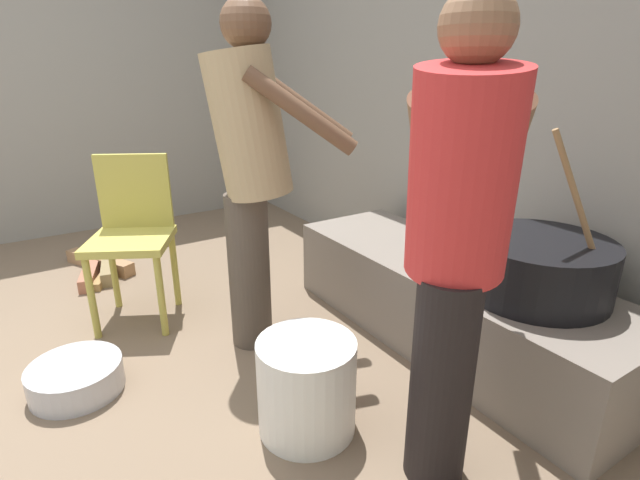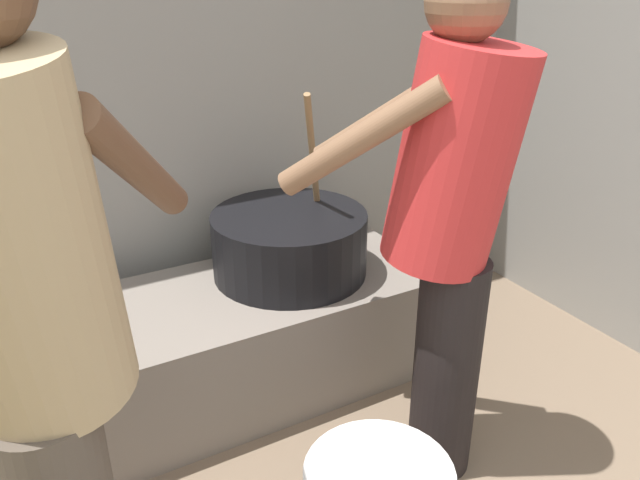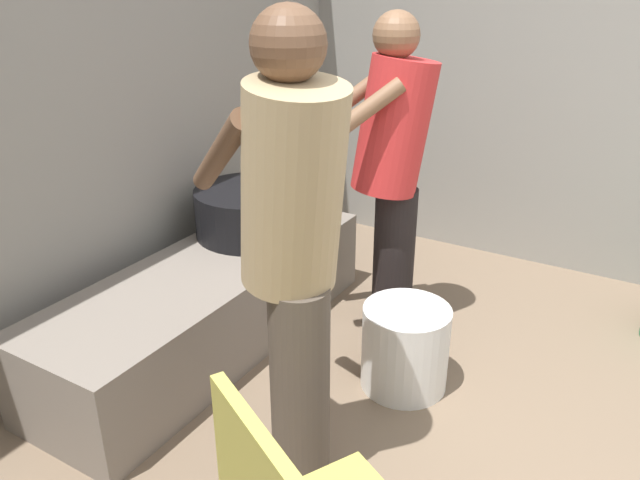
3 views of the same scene
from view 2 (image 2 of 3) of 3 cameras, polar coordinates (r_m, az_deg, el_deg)
The scene contains 4 objects.
hearth_ledge at distance 2.31m, azimuth -11.50°, elevation -10.21°, with size 1.82×0.60×0.41m, color slate.
cooking_pot_main at distance 2.31m, azimuth -2.83°, elevation -0.30°, with size 0.58×0.58×0.69m.
cook_in_tan_shirt at distance 1.19m, azimuth -24.96°, elevation -7.95°, with size 0.62×0.73×1.58m.
cook_in_red_shirt at distance 1.72m, azimuth 11.88°, elevation 2.13°, with size 0.66×0.69×1.51m.
Camera 2 is at (0.06, 0.06, 1.50)m, focal length 34.56 mm.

